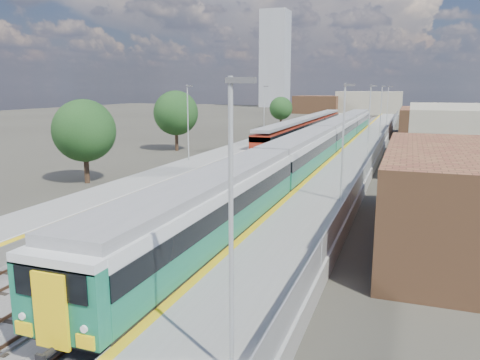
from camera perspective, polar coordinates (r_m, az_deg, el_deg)
The scene contains 11 objects.
ground at distance 59.65m, azimuth 9.51°, elevation 3.10°, with size 320.00×320.00×0.00m, color #47443A.
ballast_bed at distance 62.51m, azimuth 7.90°, elevation 3.55°, with size 10.50×155.00×0.06m, color #565451.
tracks at distance 64.01m, azimuth 8.74°, elevation 3.77°, with size 8.96×160.00×0.17m.
platform_right at distance 61.34m, azimuth 14.82°, elevation 3.61°, with size 4.70×155.00×8.52m.
platform_left at distance 64.17m, azimuth 1.95°, elevation 4.28°, with size 4.30×155.00×8.52m.
buildings at distance 149.52m, azimuth 8.98°, elevation 12.02°, with size 72.00×185.50×40.00m.
green_train at distance 53.39m, azimuth 10.04°, elevation 4.73°, with size 3.08×85.50×3.38m.
red_train at distance 79.68m, azimuth 8.23°, elevation 6.58°, with size 2.65×53.72×3.34m.
tree_a at distance 42.64m, azimuth -18.46°, elevation 5.72°, with size 5.39×5.39×7.31m.
tree_b at distance 62.32m, azimuth -7.82°, elevation 8.09°, with size 5.82×5.82×7.89m.
tree_c at distance 97.93m, azimuth 5.01°, elevation 8.70°, with size 4.73×4.73×6.41m.
Camera 1 is at (10.48, -8.14, 8.26)m, focal length 35.00 mm.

